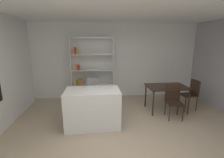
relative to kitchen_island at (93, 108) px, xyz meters
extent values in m
plane|color=tan|center=(0.60, -0.88, -0.46)|extent=(9.23, 9.23, 0.00)
cube|color=silver|center=(0.60, 2.19, 0.90)|extent=(6.71, 0.06, 2.74)
cube|color=silver|center=(0.00, 0.00, 0.00)|extent=(1.32, 0.78, 0.93)
cube|color=white|center=(-0.73, 1.84, 0.64)|extent=(0.02, 0.34, 2.20)
cube|color=white|center=(0.71, 1.84, 0.64)|extent=(0.02, 0.34, 2.20)
cube|color=white|center=(-0.01, 1.84, 1.72)|extent=(1.47, 0.34, 0.02)
cube|color=white|center=(-0.01, 1.84, -0.45)|extent=(1.47, 0.34, 0.02)
cube|color=white|center=(-0.01, 1.84, 0.10)|extent=(1.42, 0.34, 0.02)
cube|color=white|center=(-0.01, 1.84, 0.64)|extent=(1.42, 0.34, 0.02)
cube|color=white|center=(-0.01, 1.84, 1.17)|extent=(1.42, 0.34, 0.02)
cube|color=gold|center=(-0.62, 1.84, 0.21)|extent=(0.05, 0.28, 0.21)
cube|color=#338E4C|center=(-0.54, 1.84, 0.19)|extent=(0.04, 0.28, 0.17)
cube|color=orange|center=(-0.49, 1.84, 0.21)|extent=(0.04, 0.28, 0.20)
cube|color=orange|center=(-0.42, 1.84, 0.21)|extent=(0.05, 0.28, 0.21)
cube|color=orange|center=(-0.55, 1.84, 0.74)|extent=(0.05, 0.28, 0.19)
cube|color=red|center=(-0.48, 1.84, 0.73)|extent=(0.04, 0.28, 0.17)
cube|color=orange|center=(-0.63, 1.84, 1.26)|extent=(0.04, 0.28, 0.15)
cube|color=red|center=(-0.58, 1.84, 1.30)|extent=(0.05, 0.28, 0.24)
cube|color=gold|center=(-0.51, 1.84, 1.28)|extent=(0.04, 0.28, 0.19)
cube|color=#B7BABC|center=(-0.02, 1.84, 0.24)|extent=(0.44, 0.30, 0.26)
cube|color=black|center=(2.20, 0.67, 0.29)|extent=(1.18, 0.81, 0.03)
cylinder|color=black|center=(1.67, 0.33, -0.09)|extent=(0.04, 0.04, 0.74)
cylinder|color=black|center=(2.73, 0.33, -0.09)|extent=(0.04, 0.04, 0.74)
cylinder|color=black|center=(1.67, 1.01, -0.09)|extent=(0.04, 0.04, 0.74)
cylinder|color=black|center=(2.73, 1.01, -0.09)|extent=(0.04, 0.04, 0.74)
cube|color=black|center=(2.91, 0.67, 0.01)|extent=(0.46, 0.43, 0.03)
cube|color=black|center=(3.11, 0.68, 0.25)|extent=(0.05, 0.40, 0.45)
cylinder|color=black|center=(2.71, 0.83, -0.23)|extent=(0.03, 0.03, 0.46)
cylinder|color=black|center=(2.73, 0.49, -0.23)|extent=(0.03, 0.03, 0.46)
cylinder|color=black|center=(3.09, 0.85, -0.23)|extent=(0.03, 0.03, 0.46)
cylinder|color=black|center=(3.11, 0.51, -0.23)|extent=(0.03, 0.03, 0.46)
cube|color=black|center=(2.20, 0.15, -0.02)|extent=(0.46, 0.48, 0.03)
cube|color=black|center=(2.23, 0.35, 0.23)|extent=(0.41, 0.08, 0.48)
cylinder|color=black|center=(2.00, -0.02, -0.25)|extent=(0.03, 0.03, 0.43)
cylinder|color=black|center=(2.35, -0.06, -0.25)|extent=(0.03, 0.03, 0.43)
cylinder|color=black|center=(2.05, 0.35, -0.25)|extent=(0.03, 0.03, 0.43)
cylinder|color=black|center=(2.40, 0.31, -0.25)|extent=(0.03, 0.03, 0.43)
camera|label=1|loc=(0.09, -3.72, 1.60)|focal=25.54mm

